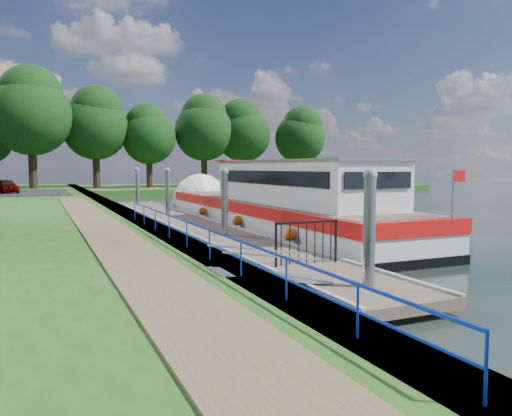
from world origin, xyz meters
name	(u,v)px	position (x,y,z in m)	size (l,w,h in m)	color
ground	(354,299)	(0.00, 0.00, 0.00)	(160.00, 160.00, 0.00)	black
bank_edge	(128,221)	(-2.55, 15.00, 0.39)	(1.10, 90.00, 0.78)	#473D2D
far_bank	(196,188)	(12.00, 52.00, 0.30)	(60.00, 18.00, 0.60)	#214E16
footpath	(106,232)	(-4.40, 8.00, 0.80)	(1.60, 40.00, 0.05)	brown
blue_fence	(197,232)	(-2.75, 3.00, 1.31)	(0.04, 18.04, 0.72)	#0C2DBF
pontoon	(191,227)	(0.00, 13.00, 0.18)	(2.50, 30.00, 0.56)	brown
mooring_piles	(191,204)	(0.00, 13.00, 1.28)	(0.30, 27.30, 3.55)	gray
gangway	(271,275)	(-1.85, 0.50, 0.63)	(2.58, 1.00, 0.92)	#A5A8AD
gate_panel	(307,236)	(0.00, 2.20, 1.15)	(1.85, 0.05, 1.15)	black
barge	(268,207)	(3.60, 12.38, 1.09)	(4.36, 21.15, 4.78)	black
horizon_trees	(84,122)	(-1.61, 48.68, 7.95)	(54.38, 10.03, 12.87)	#332316
car_a	(7,186)	(-8.85, 36.88, 1.42)	(1.37, 3.41, 1.16)	#999999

